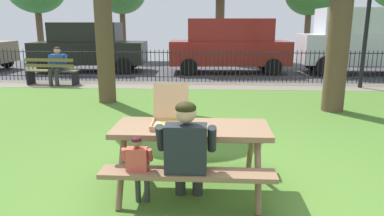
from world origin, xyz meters
TOP-DOWN VIEW (x-y plane):
  - ground at (0.00, 2.00)m, footprint 28.00×12.00m
  - cobblestone_walkway at (0.00, 7.30)m, footprint 28.00×1.40m
  - street_asphalt at (0.00, 11.21)m, footprint 28.00×6.41m
  - picnic_table_foreground at (-0.26, 0.14)m, footprint 1.81×1.49m
  - pizza_box_open at (-0.51, 0.17)m, footprint 0.44×0.50m
  - pizza_slice_on_table at (-0.12, 0.05)m, footprint 0.21×0.26m
  - adult_at_table at (-0.28, -0.36)m, footprint 0.61×0.59m
  - child_at_table at (-0.78, -0.39)m, footprint 0.31×0.30m
  - iron_fence_streetside at (0.00, 8.00)m, footprint 22.95×0.03m
  - park_bench_left at (-5.14, 7.16)m, footprint 1.63×0.58m
  - person_on_park_bench at (-4.96, 7.18)m, footprint 0.62×0.60m
  - parked_car_left at (-5.02, 10.39)m, footprint 4.48×2.09m
  - parked_car_center at (0.58, 10.39)m, footprint 4.70×2.17m
  - parked_car_right at (5.69, 10.39)m, footprint 4.73×2.13m

SIDE VIEW (x-z plane):
  - ground at x=0.00m, z-range -0.02..0.00m
  - street_asphalt at x=0.00m, z-range -0.01..0.00m
  - cobblestone_walkway at x=0.00m, z-range -0.01..0.00m
  - park_bench_left at x=-5.14m, z-range -0.01..0.84m
  - child_at_table at x=-0.78m, z-range 0.09..0.91m
  - iron_fence_streetside at x=0.00m, z-range 0.01..1.07m
  - picnic_table_foreground at x=-0.26m, z-range 0.20..0.99m
  - adult_at_table at x=-0.28m, z-range 0.06..1.25m
  - person_on_park_bench at x=-4.96m, z-range 0.06..1.25m
  - pizza_slice_on_table at x=-0.12m, z-range 0.77..0.79m
  - pizza_box_open at x=-0.51m, z-range 0.63..1.09m
  - parked_car_left at x=-5.02m, z-range 0.04..1.98m
  - parked_car_center at x=0.58m, z-range 0.06..2.14m
  - parked_car_right at x=5.69m, z-range 0.08..2.54m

